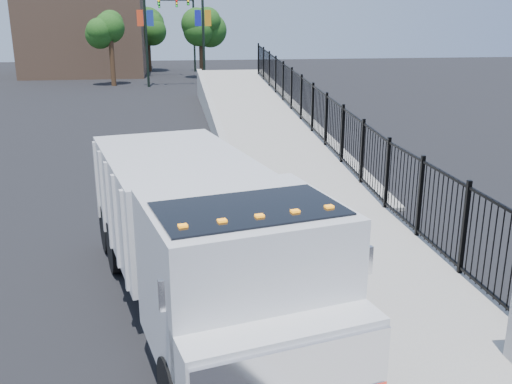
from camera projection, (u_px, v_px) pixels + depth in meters
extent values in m
plane|color=black|center=(278.00, 290.00, 10.54)|extent=(120.00, 120.00, 0.00)
cube|color=#9E998E|center=(423.00, 337.00, 8.90)|extent=(3.55, 12.00, 0.12)
cube|color=#ADAAA3|center=(303.00, 346.00, 8.62)|extent=(0.30, 12.00, 0.16)
cube|color=#9E998E|center=(260.00, 128.00, 25.97)|extent=(3.95, 24.06, 3.19)
cube|color=black|center=(312.00, 123.00, 22.12)|extent=(0.10, 28.00, 1.80)
cube|color=black|center=(196.00, 276.00, 9.85)|extent=(2.54, 6.96, 0.22)
cube|color=silver|center=(242.00, 277.00, 7.48)|extent=(2.83, 2.72, 2.03)
cube|color=silver|center=(281.00, 363.00, 6.49)|extent=(2.49, 1.23, 1.02)
cube|color=silver|center=(295.00, 382.00, 6.16)|extent=(2.30, 0.60, 0.86)
cube|color=black|center=(249.00, 241.00, 7.07)|extent=(2.48, 1.79, 0.86)
cube|color=silver|center=(176.00, 198.00, 10.73)|extent=(3.34, 4.71, 1.73)
cube|color=silver|center=(162.00, 296.00, 5.99)|extent=(0.07, 0.07, 0.36)
cube|color=silver|center=(369.00, 260.00, 6.88)|extent=(0.07, 0.07, 0.36)
cube|color=orange|center=(183.00, 227.00, 6.31)|extent=(0.12, 0.10, 0.06)
cube|color=orange|center=(222.00, 222.00, 6.47)|extent=(0.12, 0.10, 0.06)
cube|color=orange|center=(259.00, 217.00, 6.63)|extent=(0.12, 0.10, 0.06)
cube|color=orange|center=(295.00, 212.00, 6.79)|extent=(0.12, 0.10, 0.06)
cube|color=orange|center=(329.00, 208.00, 6.95)|extent=(0.12, 0.10, 0.06)
cylinder|color=black|center=(337.00, 360.00, 7.53)|extent=(0.55, 1.06, 1.02)
cylinder|color=black|center=(118.00, 247.00, 11.22)|extent=(0.55, 1.06, 1.02)
cylinder|color=black|center=(221.00, 233.00, 11.96)|extent=(0.55, 1.06, 1.02)
cylinder|color=black|center=(110.00, 228.00, 12.21)|extent=(0.55, 1.06, 1.02)
cylinder|color=black|center=(206.00, 216.00, 12.96)|extent=(0.55, 1.06, 1.02)
imported|color=maroon|center=(306.00, 249.00, 9.88)|extent=(0.54, 0.71, 1.75)
cylinder|color=black|center=(146.00, 30.00, 40.23)|extent=(0.18, 0.18, 8.00)
cube|color=black|center=(188.00, 1.00, 40.08)|extent=(0.18, 0.22, 0.60)
cube|color=navy|center=(150.00, 18.00, 40.04)|extent=(0.45, 0.04, 1.10)
cube|color=#E83F1A|center=(140.00, 18.00, 39.94)|extent=(0.45, 0.04, 1.10)
cylinder|color=black|center=(203.00, 30.00, 40.46)|extent=(0.18, 0.18, 8.00)
cube|color=black|center=(159.00, 1.00, 39.46)|extent=(0.18, 0.22, 0.60)
cube|color=orange|center=(208.00, 18.00, 40.27)|extent=(0.45, 0.04, 1.10)
cube|color=#161B9C|center=(198.00, 18.00, 40.18)|extent=(0.45, 0.04, 1.10)
cylinder|color=black|center=(141.00, 28.00, 47.14)|extent=(0.18, 0.18, 8.00)
cube|color=black|center=(177.00, 3.00, 46.99)|extent=(0.18, 0.22, 0.60)
cube|color=teal|center=(144.00, 18.00, 46.95)|extent=(0.45, 0.04, 1.10)
cube|color=orange|center=(136.00, 18.00, 46.86)|extent=(0.45, 0.04, 1.10)
cylinder|color=black|center=(194.00, 27.00, 52.09)|extent=(0.18, 0.18, 8.00)
cube|color=black|center=(175.00, 0.00, 51.19)|extent=(3.20, 0.08, 0.08)
cube|color=black|center=(159.00, 4.00, 51.09)|extent=(0.18, 0.22, 0.60)
cube|color=orange|center=(197.00, 18.00, 51.90)|extent=(0.45, 0.04, 1.10)
cube|color=#0D3E98|center=(190.00, 18.00, 51.80)|extent=(0.45, 0.04, 1.10)
cylinder|color=#382314|center=(112.00, 64.00, 41.60)|extent=(0.36, 0.36, 3.20)
sphere|color=#194714|center=(110.00, 30.00, 40.90)|extent=(2.26, 2.26, 2.26)
cylinder|color=#382314|center=(201.00, 58.00, 47.27)|extent=(0.36, 0.36, 3.20)
sphere|color=#194714|center=(201.00, 28.00, 46.57)|extent=(2.57, 2.57, 2.57)
cylinder|color=#382314|center=(149.00, 54.00, 53.09)|extent=(0.36, 0.36, 3.20)
sphere|color=#194714|center=(148.00, 27.00, 52.39)|extent=(3.11, 3.11, 3.11)
cube|color=#8C664C|center=(86.00, 27.00, 49.73)|extent=(10.00, 10.00, 8.00)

